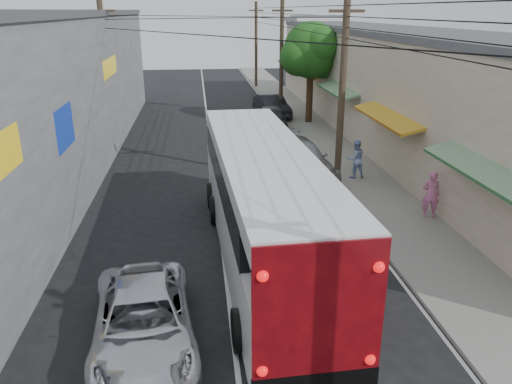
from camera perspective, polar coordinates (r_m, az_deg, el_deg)
sidewalk at (r=28.60m, az=8.00°, el=5.36°), size 3.00×80.00×0.12m
building_right at (r=31.28m, az=15.52°, el=11.88°), size 7.09×40.00×6.25m
building_left at (r=26.23m, az=-24.52°, el=10.47°), size 7.20×36.00×7.25m
utility_poles at (r=27.52m, az=1.23°, el=13.60°), size 11.80×45.28×8.00m
street_tree at (r=33.72m, az=6.43°, el=15.61°), size 4.40×4.00×6.60m
coach_bus at (r=14.88m, az=0.78°, el=-1.25°), size 3.19×12.30×3.52m
jeepney at (r=11.83m, az=-12.73°, el=-14.17°), size 2.70×5.05×1.35m
parked_suv at (r=22.76m, az=4.81°, el=3.70°), size 3.13×6.08×1.69m
parked_car_mid at (r=31.51m, az=1.85°, el=8.29°), size 2.33×4.85×1.60m
parked_car_far at (r=36.01m, az=1.80°, el=9.75°), size 2.30×4.94×1.57m
pedestrian_near at (r=19.03m, az=19.34°, el=-0.24°), size 0.74×0.60×1.75m
pedestrian_far at (r=22.73m, az=11.31°, el=3.75°), size 0.93×0.77×1.75m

